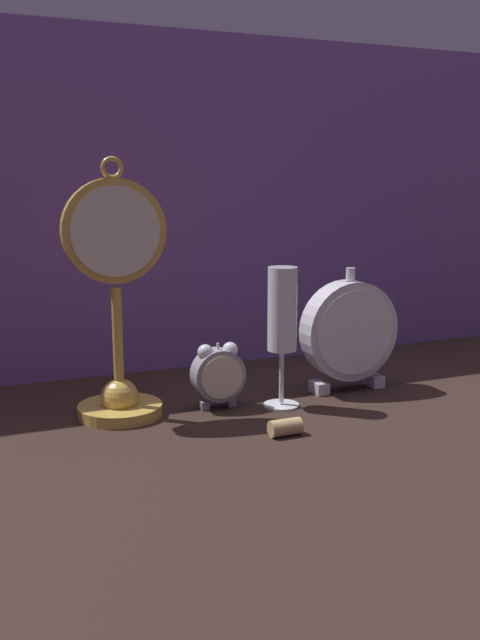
% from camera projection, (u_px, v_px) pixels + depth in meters
% --- Properties ---
extents(ground_plane, '(4.00, 4.00, 0.00)m').
position_uv_depth(ground_plane, '(263.00, 424.00, 0.96)').
color(ground_plane, black).
extents(fabric_backdrop_drape, '(1.58, 0.01, 0.56)m').
position_uv_depth(fabric_backdrop_drape, '(183.00, 205.00, 1.20)').
color(fabric_backdrop_drape, '#6B478E').
rests_on(fabric_backdrop_drape, ground_plane).
extents(pocket_watch_on_stand, '(0.14, 0.12, 0.35)m').
position_uv_depth(pocket_watch_on_stand, '(117.00, 316.00, 0.96)').
color(pocket_watch_on_stand, gold).
rests_on(pocket_watch_on_stand, ground_plane).
extents(alarm_clock_twin_bell, '(0.08, 0.03, 0.10)m').
position_uv_depth(alarm_clock_twin_bell, '(218.00, 373.00, 1.01)').
color(alarm_clock_twin_bell, gray).
rests_on(alarm_clock_twin_bell, ground_plane).
extents(mantel_clock_silver, '(0.15, 0.04, 0.19)m').
position_uv_depth(mantel_clock_silver, '(349.00, 331.00, 1.09)').
color(mantel_clock_silver, silver).
rests_on(mantel_clock_silver, ground_plane).
extents(champagne_flute, '(0.05, 0.05, 0.20)m').
position_uv_depth(champagne_flute, '(282.00, 319.00, 1.01)').
color(champagne_flute, silver).
rests_on(champagne_flute, ground_plane).
extents(wine_cork, '(0.04, 0.02, 0.02)m').
position_uv_depth(wine_cork, '(285.00, 427.00, 0.91)').
color(wine_cork, tan).
rests_on(wine_cork, ground_plane).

